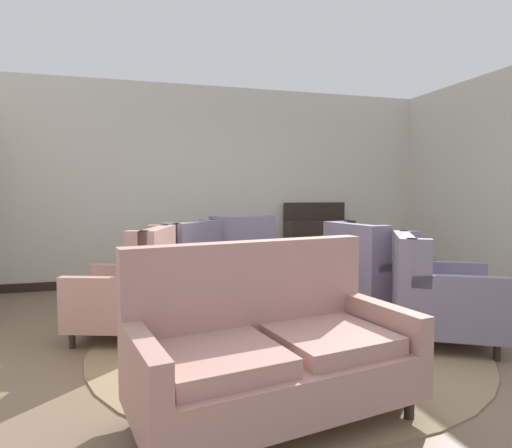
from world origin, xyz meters
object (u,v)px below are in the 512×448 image
Objects in this scene: coffee_table at (283,294)px; armchair_beside_settee at (371,277)px; armchair_near_sideboard at (131,291)px; armchair_far_left at (239,263)px; side_table at (336,271)px; settee at (270,349)px; armchair_near_window at (176,273)px; porcelain_vase at (283,270)px; armchair_foreground_right at (436,296)px; sideboard at (319,245)px.

armchair_beside_settee reaches higher than coffee_table.
armchair_near_sideboard is 1.90m from armchair_far_left.
armchair_far_left is 1.25m from side_table.
settee reaches higher than armchair_beside_settee.
armchair_near_window is at bearing 31.39° from armchair_far_left.
armchair_near_window is 1.91m from side_table.
armchair_far_left is (0.85, 0.47, 0.01)m from armchair_near_window.
armchair_near_window is at bearing 130.26° from coffee_table.
armchair_near_window reaches higher than porcelain_vase.
armchair_far_left is at bearing 59.59° from armchair_foreground_right.
settee is at bearing 124.58° from armchair_beside_settee.
armchair_near_sideboard is 2.48m from side_table.
armchair_foreground_right is 1.10× the size of armchair_far_left.
sideboard reaches higher than armchair_near_sideboard.
side_table is at bearing 38.20° from armchair_foreground_right.
armchair_beside_settee is 2.08m from sideboard.
armchair_beside_settee is at bearing 111.23° from armchair_near_window.
armchair_foreground_right reaches higher than porcelain_vase.
sideboard is (2.83, 2.11, 0.09)m from armchair_near_sideboard.
armchair_near_window is 1.85× the size of side_table.
armchair_far_left is at bearing 92.74° from porcelain_vase.
armchair_beside_settee is (2.04, -0.80, -0.00)m from armchair_near_window.
armchair_beside_settee is (2.54, 0.06, -0.01)m from armchair_near_sideboard.
coffee_table is 0.87× the size of armchair_beside_settee.
armchair_near_window is 1.04× the size of armchair_foreground_right.
settee is 1.46× the size of armchair_near_window.
armchair_beside_settee reaches higher than side_table.
armchair_foreground_right is at bearing -81.67° from side_table.
settee is at bearing -112.28° from coffee_table.
armchair_foreground_right is (2.12, -1.75, -0.01)m from armchair_near_window.
sideboard reaches higher than armchair_beside_settee.
sideboard is (2.05, 3.85, 0.11)m from settee.
armchair_near_window reaches higher than side_table.
coffee_table is at bearing 82.92° from armchair_near_window.
sideboard is at bearing -19.43° from armchair_beside_settee.
armchair_foreground_right is at bearing -94.01° from sideboard.
settee is 1.52× the size of armchair_foreground_right.
coffee_table is 1.39m from armchair_foreground_right.
armchair_near_sideboard is 0.99× the size of armchair_far_left.
armchair_beside_settee is (1.75, 1.80, 0.01)m from settee.
coffee_table is 1.55m from armchair_far_left.
side_table is at bearing 45.75° from settee.
armchair_near_sideboard is at bearing 171.28° from coffee_table.
armchair_foreground_right is (2.62, -0.89, -0.01)m from armchair_near_sideboard.
armchair_foreground_right is (1.21, -0.68, 0.05)m from coffee_table.
settee is at bearing 43.44° from armchair_near_sideboard.
porcelain_vase is at bearing -139.48° from side_table.
settee is 1.91m from armchair_near_sideboard.
coffee_table is 0.86× the size of armchair_near_sideboard.
settee is at bearing 48.93° from armchair_near_window.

